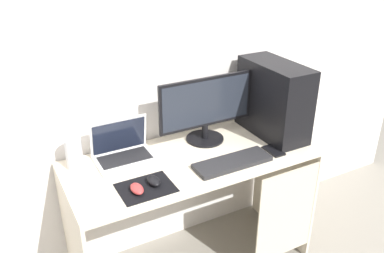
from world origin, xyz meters
name	(u,v)px	position (x,y,z in m)	size (l,w,h in m)	color
wall_back	(164,46)	(0.00, 0.33, 1.30)	(4.00, 0.05, 2.60)	silver
desk	(196,182)	(0.02, -0.01, 0.61)	(1.37, 0.58, 0.77)	beige
pc_tower	(274,99)	(0.55, 0.03, 0.99)	(0.21, 0.47, 0.43)	black
monitor	(206,108)	(0.16, 0.13, 0.97)	(0.58, 0.22, 0.38)	black
laptop	(123,152)	(-0.33, 0.15, 0.81)	(0.31, 0.22, 0.21)	white
speaker	(74,154)	(-0.58, 0.18, 0.85)	(0.08, 0.08, 0.17)	silver
keyboard	(232,162)	(0.15, -0.17, 0.78)	(0.42, 0.14, 0.02)	#232326
mousepad	(146,188)	(-0.33, -0.16, 0.77)	(0.26, 0.20, 0.01)	black
mouse_left	(154,181)	(-0.29, -0.15, 0.79)	(0.06, 0.10, 0.03)	black
mouse_right	(137,189)	(-0.38, -0.18, 0.79)	(0.06, 0.10, 0.03)	#B23333
cell_phone	(274,151)	(0.42, -0.17, 0.77)	(0.07, 0.13, 0.01)	black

